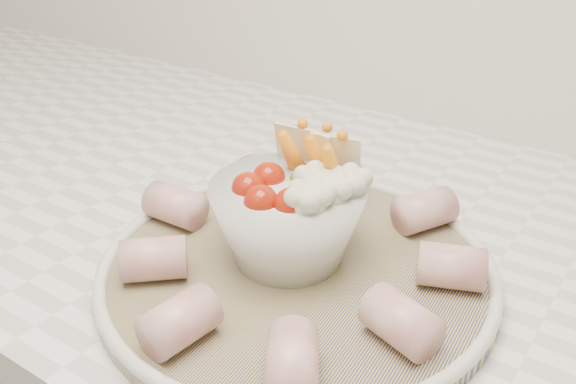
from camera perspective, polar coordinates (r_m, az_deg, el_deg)
The scene contains 3 objects.
serving_platter at distance 0.58m, azimuth 0.82°, elevation -6.88°, with size 0.37×0.37×0.02m.
veggie_bowl at distance 0.56m, azimuth 0.30°, elevation -2.08°, with size 0.14×0.14×0.11m.
cured_meat_rolls at distance 0.56m, azimuth 0.83°, elevation -5.00°, with size 0.32×0.32×0.04m.
Camera 1 is at (0.40, 0.96, 1.27)m, focal length 40.00 mm.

